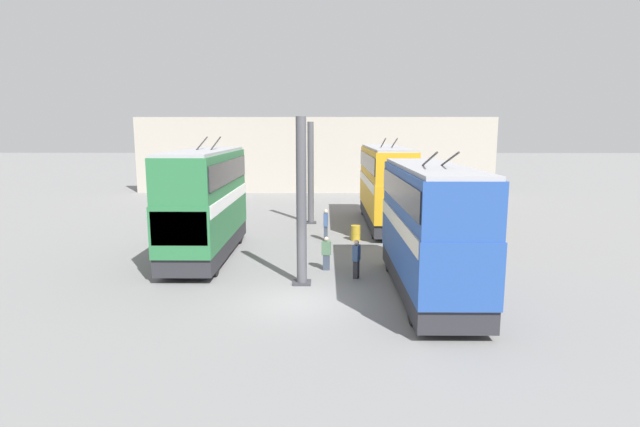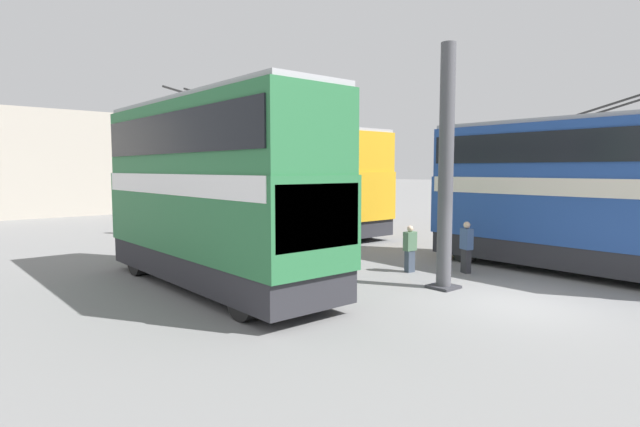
# 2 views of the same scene
# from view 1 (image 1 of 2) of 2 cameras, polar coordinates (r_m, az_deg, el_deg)

# --- Properties ---
(ground_plane) EXTENTS (240.00, 240.00, 0.00)m
(ground_plane) POSITION_cam_1_polar(r_m,az_deg,el_deg) (18.80, -2.39, -10.06)
(ground_plane) COLOR slate
(depot_back_wall) EXTENTS (0.50, 36.00, 7.54)m
(depot_back_wall) POSITION_cam_1_polar(r_m,az_deg,el_deg) (50.20, -0.55, 6.66)
(depot_back_wall) COLOR #A8A093
(depot_back_wall) RESTS_ON ground_plane
(support_column_near) EXTENTS (0.75, 0.75, 6.83)m
(support_column_near) POSITION_cam_1_polar(r_m,az_deg,el_deg) (20.18, -2.14, 0.95)
(support_column_near) COLOR #4C4C51
(support_column_near) RESTS_ON ground_plane
(support_column_far) EXTENTS (0.75, 0.75, 6.83)m
(support_column_far) POSITION_cam_1_polar(r_m,az_deg,el_deg) (33.66, -1.07, 4.42)
(support_column_far) COLOR #4C4C51
(support_column_far) RESTS_ON ground_plane
(bus_left_near) EXTENTS (9.20, 2.54, 5.62)m
(bus_left_near) POSITION_cam_1_polar(r_m,az_deg,el_deg) (19.33, 12.45, -1.02)
(bus_left_near) COLOR black
(bus_left_near) RESTS_ON ground_plane
(bus_left_far) EXTENTS (11.20, 2.54, 5.82)m
(bus_left_far) POSITION_cam_1_polar(r_m,az_deg,el_deg) (33.13, 7.47, 3.68)
(bus_left_far) COLOR black
(bus_left_far) RESTS_ON ground_plane
(bus_right_near) EXTENTS (9.35, 2.54, 5.96)m
(bus_right_near) POSITION_cam_1_polar(r_m,az_deg,el_deg) (25.17, -12.97, 1.83)
(bus_right_near) COLOR black
(bus_right_near) RESTS_ON ground_plane
(person_aisle_foreground) EXTENTS (0.27, 0.44, 1.54)m
(person_aisle_foreground) POSITION_cam_1_polar(r_m,az_deg,el_deg) (22.67, 0.73, -4.50)
(person_aisle_foreground) COLOR #384251
(person_aisle_foreground) RESTS_ON ground_plane
(person_aisle_midway) EXTENTS (0.44, 0.27, 1.82)m
(person_aisle_midway) POSITION_cam_1_polar(r_m,az_deg,el_deg) (28.65, 0.66, -1.18)
(person_aisle_midway) COLOR #384251
(person_aisle_midway) RESTS_ON ground_plane
(person_by_left_row) EXTENTS (0.48, 0.38, 1.69)m
(person_by_left_row) POSITION_cam_1_polar(r_m,az_deg,el_deg) (21.45, 4.17, -5.11)
(person_by_left_row) COLOR #2D2D33
(person_by_left_row) RESTS_ON ground_plane
(oil_drum) EXTENTS (0.57, 0.57, 0.88)m
(oil_drum) POSITION_cam_1_polar(r_m,az_deg,el_deg) (28.79, 4.09, -2.23)
(oil_drum) COLOR #B28E23
(oil_drum) RESTS_ON ground_plane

